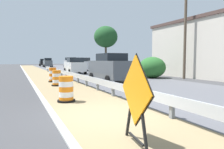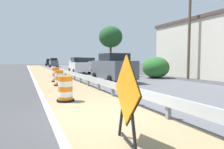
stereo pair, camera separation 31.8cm
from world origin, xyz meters
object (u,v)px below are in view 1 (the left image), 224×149
Objects in this scene: car_mid_far_lane at (71,63)px; car_trailing_far_lane at (48,63)px; car_lead_near_lane at (110,68)px; car_distant_a at (115,66)px; car_lead_far_lane at (43,62)px; utility_pole_near at (185,29)px; warning_sign_diamond at (136,95)px; traffic_barrel_nearest at (66,90)px; car_distant_b at (75,66)px; traffic_barrel_close at (57,79)px; traffic_barrel_mid at (53,76)px; car_trailing_near_lane at (84,64)px.

car_trailing_far_lane is at bearing -161.76° from car_mid_far_lane.
car_distant_a is at bearing -30.41° from car_lead_near_lane.
utility_pole_near is at bearing -168.74° from car_lead_far_lane.
traffic_barrel_nearest is (-0.34, 4.84, -0.55)m from warning_sign_diamond.
warning_sign_diamond is 21.75m from car_distant_b.
car_distant_b reaches higher than traffic_barrel_close.
car_distant_b reaches higher than warning_sign_diamond.
traffic_barrel_mid is at bearing -17.45° from car_mid_far_lane.
warning_sign_diamond is 0.39× the size of car_lead_near_lane.
traffic_barrel_nearest is 0.26× the size of car_trailing_near_lane.
traffic_barrel_nearest is at bearing 176.45° from car_lead_far_lane.
car_trailing_near_lane is at bearing 70.99° from traffic_barrel_nearest.
warning_sign_diamond is 18.42m from car_distant_a.
car_mid_far_lane is at bearing -167.90° from car_lead_far_lane.
car_distant_a reaches higher than traffic_barrel_nearest.
car_distant_b is at bearing -12.40° from car_mid_far_lane.
warning_sign_diamond is at bearing 177.29° from car_lead_far_lane.
car_lead_near_lane is at bearing -177.90° from car_lead_far_lane.
car_distant_b is (-0.11, 10.33, -0.11)m from car_lead_near_lane.
traffic_barrel_close is 35.67m from car_trailing_far_lane.
car_distant_b is 0.52× the size of utility_pole_near.
car_mid_far_lane is at bearing -9.98° from car_distant_b.
traffic_barrel_nearest is at bearing -77.81° from warning_sign_diamond.
car_trailing_far_lane is (4.39, 45.60, 0.02)m from warning_sign_diamond.
car_trailing_near_lane is at bearing -171.33° from car_lead_far_lane.
warning_sign_diamond is 0.42× the size of car_distant_b.
car_distant_b is at bearing 123.09° from utility_pole_near.
car_mid_far_lane reaches higher than traffic_barrel_mid.
utility_pole_near is at bearing 11.43° from car_trailing_near_lane.
car_distant_b is (4.73, 16.46, 0.51)m from traffic_barrel_nearest.
warning_sign_diamond is 28.59m from car_trailing_near_lane.
car_mid_far_lane reaches higher than traffic_barrel_close.
car_trailing_near_lane reaches higher than traffic_barrel_mid.
car_lead_far_lane is at bearing -175.31° from car_distant_a.
car_distant_b is at bearing -1.00° from car_lead_near_lane.
car_mid_far_lane is (7.55, 36.28, 0.06)m from warning_sign_diamond.
traffic_barrel_mid is (0.14, 2.50, 0.03)m from traffic_barrel_close.
car_trailing_near_lane reaches higher than traffic_barrel_nearest.
car_trailing_far_lane reaches higher than traffic_barrel_close.
car_mid_far_lane is 0.51× the size of utility_pole_near.
car_distant_b is (4.03, 8.61, 0.49)m from traffic_barrel_mid.
traffic_barrel_mid is 33.17m from car_trailing_far_lane.
car_trailing_near_lane is 0.88× the size of car_lead_far_lane.
traffic_barrel_close is 0.26× the size of car_trailing_far_lane.
warning_sign_diamond is 0.41× the size of car_distant_a.
traffic_barrel_nearest is 0.12× the size of utility_pole_near.
car_mid_far_lane reaches higher than car_trailing_far_lane.
car_lead_far_lane is 1.15× the size of car_trailing_far_lane.
car_trailing_near_lane is (7.84, 22.75, 0.54)m from traffic_barrel_nearest.
car_distant_a is at bearing 121.09° from utility_pole_near.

